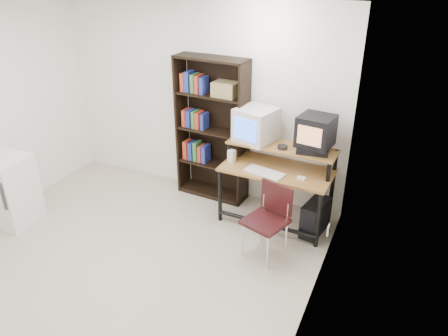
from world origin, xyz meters
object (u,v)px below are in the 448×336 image
at_px(crt_tv, 316,131).
at_px(mini_fridge, 9,191).
at_px(crt_monitor, 256,125).
at_px(pc_tower, 315,217).
at_px(school_chair, 270,214).
at_px(bookshelf, 213,128).
at_px(computer_desk, 278,171).

bearing_deg(crt_tv, mini_fridge, -147.38).
bearing_deg(crt_monitor, pc_tower, 1.66).
distance_m(crt_tv, school_chair, 1.10).
relative_size(crt_monitor, bookshelf, 0.28).
bearing_deg(school_chair, crt_monitor, 138.59).
bearing_deg(bookshelf, mini_fridge, -135.68).
height_order(computer_desk, crt_monitor, crt_monitor).
distance_m(school_chair, mini_fridge, 3.18).
bearing_deg(pc_tower, crt_tv, 135.64).
bearing_deg(mini_fridge, computer_desk, 22.20).
distance_m(crt_tv, pc_tower, 1.04).
distance_m(pc_tower, school_chair, 0.78).
bearing_deg(computer_desk, pc_tower, -5.25).
bearing_deg(bookshelf, computer_desk, -12.92).
relative_size(computer_desk, crt_tv, 3.12).
distance_m(pc_tower, bookshelf, 1.74).
bearing_deg(crt_tv, pc_tower, -46.46).
bearing_deg(school_chair, pc_tower, 75.85).
distance_m(computer_desk, bookshelf, 1.09).
xyz_separation_m(crt_tv, bookshelf, (-1.39, 0.19, -0.25)).
xyz_separation_m(pc_tower, bookshelf, (-1.52, 0.38, 0.77)).
height_order(pc_tower, bookshelf, bookshelf).
bearing_deg(crt_monitor, mini_fridge, -133.87).
bearing_deg(computer_desk, mini_fridge, -153.01).
xyz_separation_m(crt_tv, mini_fridge, (-3.36, -1.48, -0.79)).
height_order(school_chair, bookshelf, bookshelf).
distance_m(bookshelf, mini_fridge, 2.63).
xyz_separation_m(crt_tv, school_chair, (-0.25, -0.79, -0.71)).
bearing_deg(pc_tower, crt_monitor, 176.45).
xyz_separation_m(pc_tower, mini_fridge, (-3.49, -1.29, 0.23)).
xyz_separation_m(computer_desk, bookshelf, (-1.00, 0.31, 0.28)).
relative_size(computer_desk, mini_fridge, 1.53).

